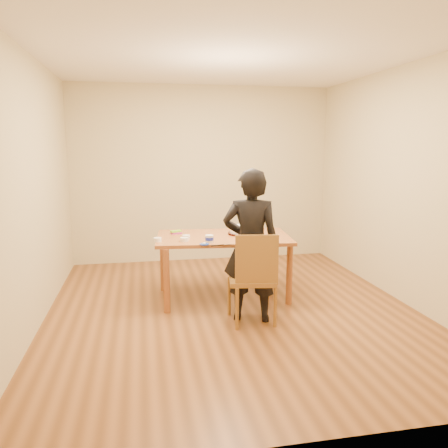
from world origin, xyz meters
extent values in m
cube|color=brown|center=(0.00, 0.00, 0.00)|extent=(4.00, 4.50, 0.00)
cube|color=silver|center=(0.00, 0.00, 2.70)|extent=(4.00, 4.50, 0.00)
cube|color=#C7B78A|center=(0.00, 2.25, 1.35)|extent=(4.00, 0.00, 2.70)
cube|color=#C7B78A|center=(-2.00, 0.00, 1.35)|extent=(0.00, 4.50, 2.70)
cube|color=#C7B78A|center=(2.00, 0.00, 1.35)|extent=(0.00, 4.50, 2.70)
cube|color=brown|center=(-0.02, 0.43, 0.73)|extent=(1.62, 1.06, 0.04)
cube|color=brown|center=(0.13, -0.34, 0.45)|extent=(0.52, 0.52, 0.04)
cylinder|color=#B70E0C|center=(0.19, 0.48, 0.76)|extent=(0.28, 0.28, 0.02)
cylinder|color=white|center=(0.19, 0.48, 0.81)|extent=(0.23, 0.23, 0.07)
ellipsoid|color=white|center=(0.19, 0.48, 0.86)|extent=(0.22, 0.22, 0.03)
cylinder|color=white|center=(-0.23, 0.12, 0.79)|extent=(0.09, 0.09, 0.08)
cylinder|color=navy|center=(-0.30, 0.02, 0.75)|extent=(0.10, 0.10, 0.01)
ellipsoid|color=white|center=(-0.30, 0.02, 0.77)|extent=(0.04, 0.04, 0.02)
cylinder|color=white|center=(-0.50, 0.22, 0.77)|extent=(0.09, 0.09, 0.04)
cylinder|color=white|center=(-0.47, 0.35, 0.77)|extent=(0.09, 0.09, 0.04)
cylinder|color=white|center=(-0.79, 0.27, 0.77)|extent=(0.09, 0.09, 0.04)
cube|color=#E63686|center=(-0.55, 0.66, 0.76)|extent=(0.13, 0.08, 0.02)
cube|color=green|center=(-0.56, 0.67, 0.78)|extent=(0.14, 0.10, 0.02)
cube|color=black|center=(-0.18, -0.06, 0.75)|extent=(0.15, 0.06, 0.01)
imported|color=black|center=(0.13, -0.30, 0.79)|extent=(0.66, 0.52, 1.58)
camera|label=1|loc=(-0.95, -4.51, 1.80)|focal=35.00mm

